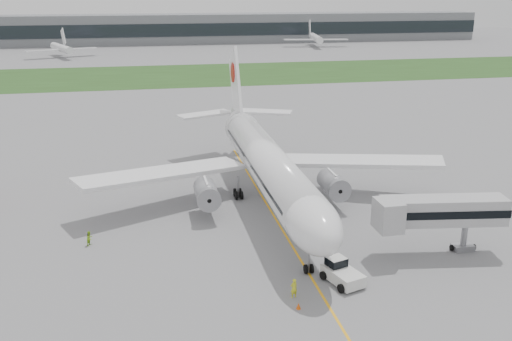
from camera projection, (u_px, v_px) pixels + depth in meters
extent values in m
plane|color=gray|center=(274.00, 216.00, 69.76)|extent=(600.00, 600.00, 0.00)
cube|color=#26451A|center=(188.00, 75.00, 181.70)|extent=(600.00, 50.00, 0.02)
cube|color=slate|center=(168.00, 29.00, 282.17)|extent=(320.00, 22.00, 14.00)
cube|color=black|center=(170.00, 30.00, 271.91)|extent=(320.00, 0.60, 6.00)
cylinder|color=white|center=(267.00, 163.00, 71.78)|extent=(5.00, 38.00, 5.00)
ellipsoid|color=white|center=(312.00, 222.00, 53.59)|extent=(5.00, 11.00, 5.00)
cube|color=black|center=(315.00, 217.00, 52.38)|extent=(3.20, 1.54, 1.14)
cone|color=white|center=(238.00, 119.00, 92.05)|extent=(5.00, 10.53, 6.16)
cube|color=white|center=(162.00, 173.00, 71.55)|extent=(22.13, 13.52, 1.70)
cube|color=white|center=(358.00, 161.00, 76.46)|extent=(22.13, 13.52, 1.70)
cylinder|color=gray|center=(207.00, 193.00, 68.73)|extent=(2.70, 5.20, 2.70)
cylinder|color=gray|center=(333.00, 184.00, 71.75)|extent=(2.70, 5.20, 2.70)
cube|color=white|center=(236.00, 86.00, 91.89)|extent=(0.45, 10.90, 12.76)
cylinder|color=#A40C09|center=(234.00, 72.00, 92.21)|extent=(0.60, 3.20, 3.20)
cube|color=white|center=(205.00, 114.00, 93.32)|extent=(9.54, 6.34, 0.35)
cube|color=white|center=(264.00, 112.00, 95.21)|extent=(9.54, 6.34, 0.35)
cylinder|color=gray|center=(309.00, 259.00, 55.29)|extent=(0.24, 0.24, 3.10)
cylinder|color=black|center=(238.00, 194.00, 75.52)|extent=(1.40, 1.10, 1.10)
cylinder|color=black|center=(285.00, 191.00, 76.73)|extent=(1.40, 1.10, 1.10)
cube|color=silver|center=(343.00, 276.00, 53.70)|extent=(3.48, 4.69, 1.12)
cube|color=silver|center=(336.00, 262.00, 54.34)|extent=(2.05, 1.92, 0.93)
cube|color=black|center=(336.00, 262.00, 54.33)|extent=(2.10, 1.98, 0.79)
cylinder|color=black|center=(323.00, 276.00, 54.38)|extent=(0.56, 0.90, 0.84)
cylinder|color=black|center=(344.00, 270.00, 55.54)|extent=(0.56, 0.90, 0.84)
cylinder|color=black|center=(341.00, 288.00, 52.06)|extent=(0.56, 0.90, 0.84)
cylinder|color=black|center=(363.00, 282.00, 53.22)|extent=(0.56, 0.90, 0.84)
cube|color=#A8A9AB|center=(443.00, 211.00, 58.53)|extent=(13.14, 4.56, 2.76)
cube|color=black|center=(443.00, 211.00, 58.53)|extent=(13.34, 4.67, 0.83)
cube|color=#A8A9AB|center=(388.00, 215.00, 57.33)|extent=(2.39, 3.13, 3.13)
cylinder|color=gray|center=(464.00, 235.00, 60.05)|extent=(0.64, 0.64, 3.50)
cube|color=gray|center=(463.00, 247.00, 60.48)|extent=(2.37, 1.59, 0.64)
cylinder|color=black|center=(452.00, 248.00, 60.42)|extent=(0.36, 0.68, 0.64)
cylinder|color=black|center=(474.00, 247.00, 60.55)|extent=(0.36, 0.68, 0.64)
cone|color=#DC500B|center=(299.00, 306.00, 49.46)|extent=(0.42, 0.42, 0.57)
cone|color=#DC500B|center=(362.00, 281.00, 53.64)|extent=(0.42, 0.42, 0.58)
imported|color=yellow|center=(294.00, 288.00, 51.10)|extent=(0.78, 0.62, 1.86)
imported|color=#8AC420|center=(90.00, 238.00, 61.56)|extent=(0.92, 0.98, 1.61)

